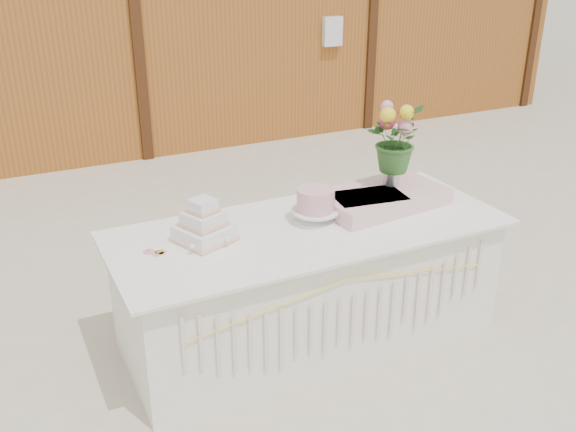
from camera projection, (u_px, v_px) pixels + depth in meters
name	position (u px, v px, depth m)	size (l,w,h in m)	color
ground	(308.00, 334.00, 4.16)	(80.00, 80.00, 0.00)	beige
cake_table	(309.00, 282.00, 4.00)	(2.40, 1.00, 0.77)	white
wedding_cake	(204.00, 227.00, 3.63)	(0.37, 0.37, 0.26)	white
pink_cake_stand	(315.00, 203.00, 3.87)	(0.29, 0.29, 0.21)	white
satin_runner	(381.00, 198.00, 4.13)	(0.82, 0.47, 0.10)	#FBCBCA
flower_vase	(392.00, 174.00, 4.18)	(0.11, 0.11, 0.14)	silver
bouquet	(395.00, 132.00, 4.07)	(0.38, 0.33, 0.42)	#2F6227
loose_flowers	(153.00, 253.00, 3.51)	(0.13, 0.31, 0.02)	pink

